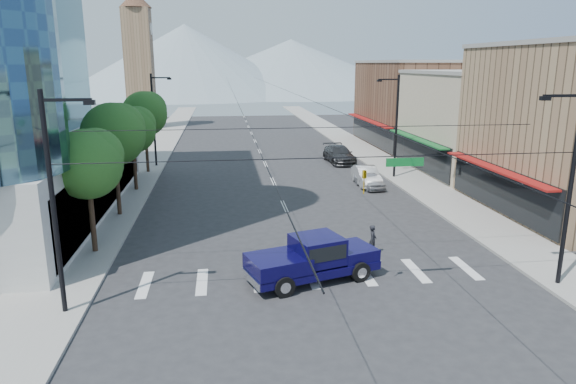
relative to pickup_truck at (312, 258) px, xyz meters
name	(u,v)px	position (x,y,z in m)	size (l,w,h in m)	color
ground	(322,289)	(0.26, -1.06, -1.11)	(160.00, 160.00, 0.00)	#28282B
sidewalk_left	(156,150)	(-11.74, 38.94, -1.03)	(4.00, 120.00, 0.15)	gray
sidewalk_right	(356,146)	(12.26, 38.94, -1.03)	(4.00, 120.00, 0.15)	gray
shop_mid	(485,123)	(20.26, 22.94, 3.39)	(12.00, 14.00, 9.00)	tan
shop_far	(420,105)	(20.26, 38.94, 3.89)	(12.00, 18.00, 10.00)	brown
clock_tower	(139,59)	(-16.24, 60.94, 9.54)	(4.80, 4.80, 20.40)	#8C6B4C
mountain_left	(186,60)	(-14.74, 148.94, 9.89)	(80.00, 80.00, 22.00)	gray
mountain_right	(291,66)	(20.26, 158.94, 7.89)	(90.00, 90.00, 18.00)	gray
tree_near	(90,162)	(-10.81, 5.04, 3.89)	(3.65, 3.64, 6.71)	black
tree_midnear	(116,132)	(-10.81, 12.04, 4.49)	(4.09, 4.09, 7.52)	black
tree_midfar	(134,129)	(-10.81, 19.04, 3.89)	(3.65, 3.64, 6.71)	black
tree_far	(146,112)	(-10.81, 26.04, 4.49)	(4.09, 4.09, 7.52)	black
signal_rig	(333,195)	(0.46, -2.06, 3.54)	(21.80, 0.20, 9.00)	black
lamp_pole_nw	(155,116)	(-10.40, 28.94, 3.84)	(2.00, 0.25, 9.00)	black
lamp_pole_ne	(395,122)	(10.93, 20.94, 3.84)	(2.00, 0.25, 9.00)	black
pickup_truck	(312,258)	(0.00, 0.00, 0.00)	(6.62, 4.00, 2.12)	#0C083F
pedestrian	(373,240)	(3.76, 2.87, -0.29)	(0.60, 0.39, 1.64)	black
parked_car_near	(370,180)	(7.87, 17.60, -0.44)	(1.58, 3.93, 1.34)	#ACACB1
parked_car_mid	(366,176)	(7.86, 18.62, -0.32)	(1.66, 4.77, 1.57)	#B8B8B8
parked_car_far	(339,154)	(7.86, 28.77, -0.25)	(2.40, 5.91, 1.72)	#2D2D30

